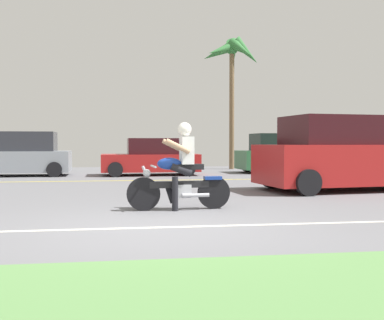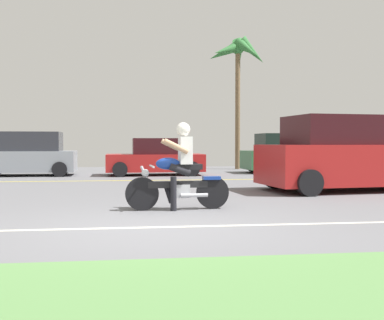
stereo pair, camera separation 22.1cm
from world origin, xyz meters
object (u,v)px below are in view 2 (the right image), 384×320
at_px(parked_car_1, 29,155).
at_px(parked_car_3, 291,155).
at_px(suv_nearby, 348,155).
at_px(parked_car_2, 157,158).
at_px(motorcyclist, 179,173).
at_px(palm_tree_0, 238,58).

xyz_separation_m(parked_car_1, parked_car_3, (10.63, 0.54, -0.01)).
height_order(suv_nearby, parked_car_3, suv_nearby).
bearing_deg(parked_car_1, parked_car_2, -3.23).
distance_m(parked_car_1, parked_car_2, 4.90).
relative_size(motorcyclist, palm_tree_0, 0.31).
xyz_separation_m(parked_car_3, palm_tree_0, (-1.64, 3.00, 4.57)).
height_order(parked_car_1, parked_car_3, parked_car_1).
bearing_deg(motorcyclist, palm_tree_0, 72.82).
bearing_deg(suv_nearby, parked_car_1, 143.98).
height_order(suv_nearby, parked_car_2, suv_nearby).
relative_size(suv_nearby, parked_car_2, 1.25).
xyz_separation_m(motorcyclist, parked_car_1, (-4.80, 10.01, 0.08)).
bearing_deg(palm_tree_0, motorcyclist, -107.18).
bearing_deg(suv_nearby, motorcyclist, -147.63).
distance_m(motorcyclist, parked_car_3, 12.05).
bearing_deg(motorcyclist, suv_nearby, 32.37).
height_order(motorcyclist, suv_nearby, suv_nearby).
xyz_separation_m(suv_nearby, parked_car_3, (1.04, 7.51, -0.19)).
relative_size(suv_nearby, palm_tree_0, 0.74).
bearing_deg(parked_car_2, suv_nearby, -54.97).
bearing_deg(suv_nearby, parked_car_2, 125.03).
xyz_separation_m(motorcyclist, suv_nearby, (4.79, 3.03, 0.26)).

